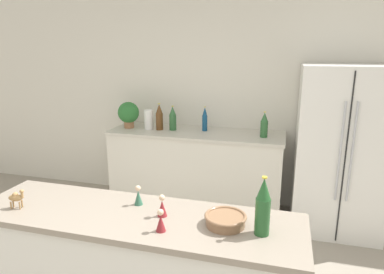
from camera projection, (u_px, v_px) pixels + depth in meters
The scene contains 15 objects.
wall_back at pixel (227, 99), 4.05m from camera, with size 8.00×0.06×2.55m.
back_counter at pixel (196, 170), 4.02m from camera, with size 1.99×0.63×0.93m.
refrigerator at pixel (340, 150), 3.46m from camera, with size 0.85×0.73×1.70m.
potted_plant at pixel (129, 113), 4.06m from camera, with size 0.25×0.25×0.31m.
paper_towel_roll at pixel (149, 120), 4.00m from camera, with size 0.10×0.10×0.23m.
back_bottle_0 at pixel (205, 119), 3.91m from camera, with size 0.06×0.06×0.28m.
back_bottle_1 at pixel (173, 119), 3.95m from camera, with size 0.08×0.08×0.28m.
back_bottle_2 at pixel (159, 117), 3.96m from camera, with size 0.08×0.08×0.31m.
back_bottle_3 at pixel (264, 125), 3.63m from camera, with size 0.08×0.08×0.28m.
wine_bottle at pixel (263, 207), 1.66m from camera, with size 0.07×0.07×0.30m.
fruit_bowl at pixel (225, 219), 1.77m from camera, with size 0.22×0.22×0.06m.
camel_figurine at pixel (16, 197), 1.96m from camera, with size 0.09×0.06×0.12m.
wise_man_figurine_blue at pixel (162, 207), 1.87m from camera, with size 0.05×0.05×0.13m.
wise_man_figurine_crimson at pixel (138, 196), 2.01m from camera, with size 0.05×0.05×0.12m.
wise_man_figurine_purple at pixel (161, 222), 1.71m from camera, with size 0.05×0.05×0.12m.
Camera 1 is at (0.68, -1.26, 1.86)m, focal length 32.00 mm.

